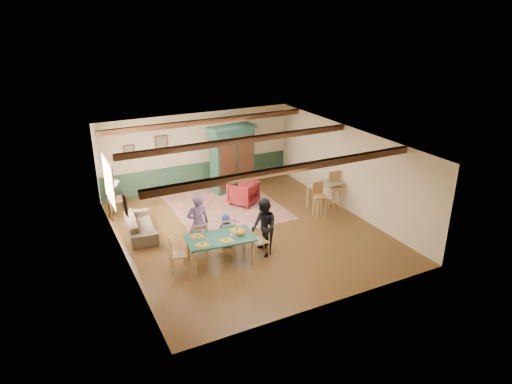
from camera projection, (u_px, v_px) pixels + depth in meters
name	position (u px, v px, depth m)	size (l,w,h in m)	color
floor	(247.00, 230.00, 13.32)	(8.00, 8.00, 0.00)	#4E3116
wall_back	(198.00, 151.00, 16.12)	(7.00, 0.02, 2.70)	beige
wall_left	(121.00, 211.00, 11.35)	(0.02, 8.00, 2.70)	beige
wall_right	(348.00, 169.00, 14.27)	(0.02, 8.00, 2.70)	beige
ceiling	(247.00, 141.00, 12.31)	(7.00, 8.00, 0.02)	white
wainscot_back	(199.00, 175.00, 16.44)	(6.95, 0.03, 0.90)	#1F3929
ceiling_beam_front	(290.00, 169.00, 10.44)	(6.95, 0.16, 0.16)	black
ceiling_beam_mid	(241.00, 141.00, 12.67)	(6.95, 0.16, 0.16)	black
ceiling_beam_back	(207.00, 121.00, 14.82)	(6.95, 0.16, 0.16)	black
window_left	(109.00, 181.00, 12.70)	(0.06, 1.60, 1.30)	white
picture_left_wall	(125.00, 204.00, 10.72)	(0.04, 0.42, 0.52)	#797358
picture_back_a	(161.00, 143.00, 15.39)	(0.45, 0.04, 0.55)	#797358
picture_back_b	(129.00, 152.00, 14.98)	(0.38, 0.04, 0.48)	#797358
dining_table	(221.00, 250.00, 11.54)	(1.69, 0.94, 0.70)	#1A5444
dining_chair_far_left	(200.00, 237.00, 11.97)	(0.39, 0.41, 0.89)	tan
dining_chair_far_right	(227.00, 233.00, 12.21)	(0.39, 0.41, 0.89)	tan
dining_chair_end_left	(178.00, 254.00, 11.15)	(0.39, 0.41, 0.89)	tan
dining_chair_end_right	(260.00, 239.00, 11.85)	(0.39, 0.41, 0.89)	tan
person_man	(198.00, 223.00, 11.90)	(0.59, 0.39, 1.62)	slate
person_woman	(264.00, 227.00, 11.76)	(0.75, 0.59, 1.55)	black
person_child	(226.00, 231.00, 12.27)	(0.46, 0.30, 0.94)	#283DA0
cat	(241.00, 233.00, 11.46)	(0.34, 0.13, 0.17)	orange
place_setting_near_left	(202.00, 243.00, 11.01)	(0.38, 0.28, 0.11)	yellow
place_setting_near_center	(226.00, 239.00, 11.21)	(0.38, 0.28, 0.11)	yellow
place_setting_far_left	(198.00, 235.00, 11.42)	(0.38, 0.28, 0.11)	yellow
place_setting_far_right	(237.00, 228.00, 11.76)	(0.38, 0.28, 0.11)	yellow
area_rug	(225.00, 206.00, 14.96)	(3.30, 3.92, 0.01)	#C6AA8F
armoire	(232.00, 159.00, 15.89)	(1.64, 0.66, 2.31)	#143428
armchair	(243.00, 193.00, 15.03)	(0.82, 0.84, 0.76)	#501016
sofa	(141.00, 225.00, 13.02)	(1.88, 0.74, 0.55)	#43372A
end_table	(117.00, 208.00, 14.08)	(0.50, 0.50, 0.61)	black
table_lamp	(115.00, 190.00, 13.86)	(0.31, 0.31, 0.56)	beige
counter_table	(324.00, 195.00, 14.63)	(1.07, 0.63, 0.89)	#B7AF8E
bar_stool_left	(320.00, 200.00, 14.02)	(0.39, 0.42, 1.09)	#AE7D43
bar_stool_right	(337.00, 191.00, 14.54)	(0.43, 0.47, 1.22)	#AE7D43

